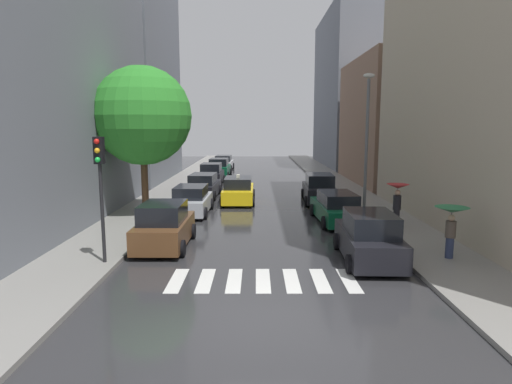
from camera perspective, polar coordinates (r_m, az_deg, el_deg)
The scene contains 23 objects.
ground_plane at distance 34.61m, azimuth 0.35°, elevation 0.55°, with size 28.00×72.00×0.04m, color #2D2D30.
sidewalk_left at distance 35.16m, azimuth -10.30°, elevation 0.69°, with size 3.00×72.00×0.15m, color gray.
sidewalk_right at distance 35.24m, azimuth 10.98°, elevation 0.69°, with size 3.00×72.00×0.15m, color gray.
crosswalk_stripes at distance 14.04m, azimuth 0.90°, elevation -11.40°, with size 5.85×2.20×0.01m.
building_left_near at distance 23.46m, azimuth -28.07°, elevation 12.26°, with size 6.00×21.44×13.43m, color slate.
building_left_mid at distance 41.22m, azimuth -15.99°, elevation 18.20°, with size 6.00×14.03×23.86m, color slate.
building_right_mid at distance 38.77m, azimuth 17.01°, elevation 8.70°, with size 6.00×13.27×10.30m, color #8C6B56.
building_right_far at distance 55.42m, azimuth 11.96°, elevation 12.72°, with size 6.00×18.40×17.99m, color slate.
parked_car_left_nearest at distance 17.85m, azimuth -11.84°, elevation -4.43°, with size 2.06×4.09×1.82m.
parked_car_left_second at distance 24.31m, azimuth -8.38°, elevation -1.13°, with size 2.10×4.30×1.59m.
parked_car_left_third at distance 30.01m, azimuth -6.85°, elevation 0.76°, with size 2.22×4.65×1.62m.
parked_car_left_fourth at distance 36.49m, azimuth -5.81°, elevation 2.25°, with size 2.03×4.09×1.78m.
parked_car_left_fifth at distance 42.09m, azimuth -4.82°, elevation 3.10°, with size 2.18×4.34×1.77m.
parked_car_left_sixth at distance 48.62m, azimuth -4.23°, elevation 3.76°, with size 2.16×4.49×1.62m.
parked_car_right_nearest at distance 16.24m, azimuth 14.44°, elevation -5.85°, with size 2.14×4.44×1.80m.
parked_car_right_second at distance 22.38m, azimuth 10.41°, elevation -2.06°, with size 2.22×4.86×1.55m.
parked_car_right_third at distance 28.07m, azimuth 8.19°, elevation 0.37°, with size 2.16×4.63×1.82m.
taxi_midroad at distance 27.71m, azimuth -2.32°, elevation 0.17°, with size 2.08×4.55×1.81m.
pedestrian_foreground at distance 16.92m, azimuth 24.01°, elevation -3.22°, with size 1.17×1.17×1.84m.
pedestrian_near_tree at distance 21.15m, azimuth 17.87°, elevation -0.50°, with size 1.01×1.01×2.02m.
street_tree_left at distance 23.91m, azimuth -14.56°, elevation 9.54°, with size 5.14×5.14×7.75m.
traffic_light_left_corner at distance 15.61m, azimuth -19.62°, elevation 2.50°, with size 0.30×0.42×4.30m.
lamp_post_right at distance 23.71m, azimuth 14.19°, elevation 7.20°, with size 0.60×0.28×7.32m.
Camera 1 is at (-0.22, -10.27, 4.80)m, focal length 30.81 mm.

